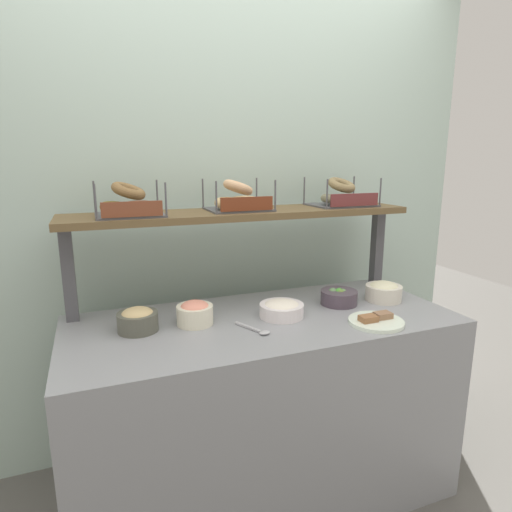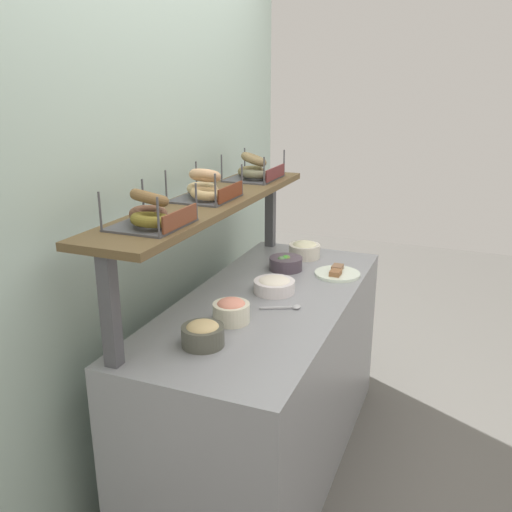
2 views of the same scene
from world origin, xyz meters
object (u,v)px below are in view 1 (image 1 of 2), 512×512
Objects in this scene: serving_plate_white at (376,321)px; serving_spoon_near_plate at (257,330)px; bowl_hummus at (138,319)px; bowl_veggie_mix at (339,297)px; bowl_lox_spread at (195,313)px; bagel_basket_poppy at (341,196)px; bowl_potato_salad at (384,291)px; bowl_cream_cheese at (282,309)px; bagel_basket_plain at (238,200)px; bagel_basket_cinnamon_raisin at (129,204)px.

serving_plate_white is 1.38× the size of serving_spoon_near_plate.
bowl_hummus reaches higher than bowl_veggie_mix.
bowl_hummus is 1.06× the size of bowl_lox_spread.
bowl_hummus is 1.15m from bagel_basket_poppy.
bowl_veggie_mix is 1.04× the size of serving_spoon_near_plate.
bowl_hummus is 0.93× the size of bowl_veggie_mix.
bowl_hummus reaches higher than bowl_potato_salad.
bowl_cream_cheese is at bearing 147.18° from serving_plate_white.
bowl_cream_cheese is 0.59m from bowl_hummus.
bagel_basket_poppy is (0.81, 0.23, 0.43)m from bowl_lox_spread.
bowl_hummus is 0.51× the size of bagel_basket_poppy.
bowl_potato_salad is (0.91, -0.03, -0.00)m from bowl_lox_spread.
bowl_veggie_mix is 0.68m from bowl_lox_spread.
bowl_lox_spread is at bearing 178.41° from bowl_potato_salad.
bowl_lox_spread reaches higher than serving_plate_white.
bowl_potato_salad is at bearing 47.78° from serving_plate_white.
bagel_basket_cinnamon_raisin is at bearing -176.80° from bagel_basket_plain.
bowl_lox_spread is at bearing -164.15° from bagel_basket_poppy.
serving_plate_white is 0.81m from bagel_basket_plain.
bagel_basket_cinnamon_raisin reaches higher than bowl_lox_spread.
bowl_lox_spread is 0.56m from bagel_basket_plain.
bowl_veggie_mix reaches higher than serving_spoon_near_plate.
bowl_veggie_mix is 0.27m from serving_plate_white.
bowl_hummus is 0.69m from bagel_basket_plain.
bagel_basket_plain is (0.27, 0.24, 0.43)m from bowl_lox_spread.
bagel_basket_cinnamon_raisin is at bearing 135.45° from bowl_lox_spread.
bagel_basket_cinnamon_raisin is (-0.42, 0.38, 0.47)m from serving_spoon_near_plate.
bagel_basket_poppy is at bearing 32.06° from bowl_cream_cheese.
bowl_lox_spread is 0.66× the size of serving_plate_white.
bagel_basket_plain is at bearing 130.41° from serving_plate_white.
bagel_basket_poppy is at bearing 76.49° from serving_plate_white.
bowl_potato_salad reaches higher than bowl_veggie_mix.
bowl_veggie_mix reaches higher than serving_plate_white.
serving_plate_white reaches higher than serving_spoon_near_plate.
bowl_hummus is 0.93× the size of bowl_potato_salad.
bowl_potato_salad is at bearing 11.50° from serving_spoon_near_plate.
bowl_lox_spread is 0.91m from bowl_potato_salad.
bowl_hummus is 0.96m from serving_plate_white.
bowl_lox_spread is at bearing -138.66° from bagel_basket_plain.
bowl_veggie_mix is 0.65m from bagel_basket_plain.
bowl_cream_cheese is at bearing -177.45° from bowl_potato_salad.
bowl_lox_spread is 0.95m from bagel_basket_poppy.
bowl_cream_cheese is 1.16× the size of serving_spoon_near_plate.
bowl_cream_cheese is at bearing -24.16° from bagel_basket_cinnamon_raisin.
bagel_basket_cinnamon_raisin is at bearing 138.01° from serving_spoon_near_plate.
bowl_hummus is 0.47m from serving_spoon_near_plate.
serving_plate_white is 0.50m from serving_spoon_near_plate.
serving_spoon_near_plate is (0.21, -0.17, -0.04)m from bowl_lox_spread.
bagel_basket_cinnamon_raisin is at bearing -178.86° from bagel_basket_poppy.
serving_spoon_near_plate is 0.86m from bagel_basket_poppy.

